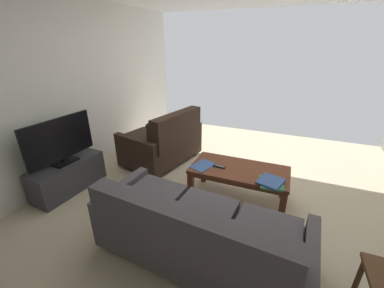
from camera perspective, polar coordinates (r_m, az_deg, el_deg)
The scene contains 10 objects.
ground_plane at distance 3.27m, azimuth 8.75°, elevation -13.17°, with size 4.88×5.67×0.01m, color beige.
wall_right at distance 3.99m, azimuth -27.06°, elevation 11.41°, with size 0.12×5.67×2.54m, color white.
sofa_main at distance 2.28m, azimuth 1.00°, elevation -20.59°, with size 1.99×0.97×0.78m.
loveseat_near at distance 4.05m, azimuth -6.71°, elevation 0.73°, with size 1.11×1.42×0.91m.
coffee_table at distance 3.09m, azimuth 11.21°, elevation -6.93°, with size 1.20×0.60×0.46m.
tv_stand at distance 3.73m, azimuth -27.56°, elevation -6.85°, with size 0.43×1.00×0.43m.
flat_tv at distance 3.52m, azimuth -29.14°, elevation 0.75°, with size 0.22×0.95×0.61m.
book_stack at distance 2.82m, azimuth 18.43°, elevation -8.70°, with size 0.32×0.33×0.05m.
tv_remote at distance 3.04m, azimuth 6.54°, elevation -5.43°, with size 0.16×0.06×0.02m.
loose_magazine at distance 3.06m, azimuth 2.64°, elevation -5.15°, with size 0.22×0.30×0.01m, color #385693.
Camera 1 is at (-0.53, 2.58, 1.92)m, focal length 22.21 mm.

